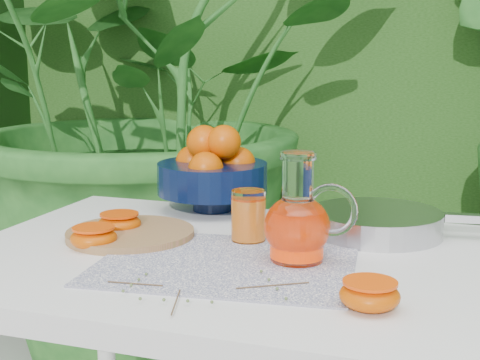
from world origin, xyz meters
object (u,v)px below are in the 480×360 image
(fruit_bowl, at_px, (213,171))
(juice_pitcher, at_px, (298,224))
(saute_pan, at_px, (378,221))
(white_table, at_px, (236,297))
(cutting_board, at_px, (131,234))

(fruit_bowl, height_order, juice_pitcher, fruit_bowl)
(saute_pan, bearing_deg, fruit_bowl, 166.34)
(fruit_bowl, distance_m, saute_pan, 0.40)
(white_table, relative_size, saute_pan, 2.15)
(white_table, distance_m, cutting_board, 0.25)
(white_table, height_order, juice_pitcher, juice_pitcher)
(white_table, height_order, fruit_bowl, fruit_bowl)
(white_table, relative_size, cutting_board, 4.07)
(cutting_board, relative_size, juice_pitcher, 1.32)
(fruit_bowl, height_order, saute_pan, fruit_bowl)
(cutting_board, distance_m, juice_pitcher, 0.35)
(fruit_bowl, bearing_deg, saute_pan, -13.66)
(saute_pan, bearing_deg, cutting_board, -158.14)
(juice_pitcher, bearing_deg, white_table, 173.14)
(white_table, bearing_deg, fruit_bowl, 117.82)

